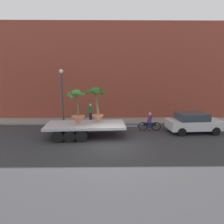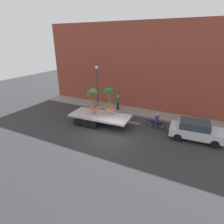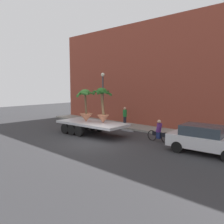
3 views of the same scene
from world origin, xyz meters
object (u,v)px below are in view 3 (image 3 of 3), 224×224
(potted_palm_middle, at_px, (103,105))
(parked_car, at_px, (205,139))
(flatbed_trailer, at_px, (90,124))
(cyclist, at_px, (159,132))
(street_lamp, at_px, (103,91))
(pedestrian_near_gate, at_px, (125,116))
(potted_palm_rear, at_px, (86,107))

(potted_palm_middle, relative_size, parked_car, 0.63)
(flatbed_trailer, distance_m, cyclist, 5.51)
(potted_palm_middle, relative_size, street_lamp, 0.55)
(pedestrian_near_gate, relative_size, street_lamp, 0.35)
(potted_palm_middle, distance_m, street_lamp, 4.82)
(potted_palm_rear, bearing_deg, flatbed_trailer, 28.26)
(pedestrian_near_gate, bearing_deg, flatbed_trailer, -93.33)
(flatbed_trailer, height_order, cyclist, cyclist)
(street_lamp, bearing_deg, potted_palm_rear, -63.00)
(potted_palm_middle, relative_size, pedestrian_near_gate, 1.55)
(potted_palm_middle, xyz_separation_m, pedestrian_near_gate, (-0.84, 3.66, -1.27))
(flatbed_trailer, xyz_separation_m, street_lamp, (-2.25, 3.74, 2.46))
(cyclist, height_order, parked_car, parked_car)
(street_lamp, bearing_deg, parked_car, -14.31)
(street_lamp, bearing_deg, potted_palm_middle, -45.38)
(cyclist, bearing_deg, flatbed_trailer, -163.85)
(potted_palm_middle, height_order, cyclist, potted_palm_middle)
(parked_car, relative_size, street_lamp, 0.87)
(flatbed_trailer, distance_m, potted_palm_rear, 1.36)
(potted_palm_rear, relative_size, street_lamp, 0.52)
(cyclist, relative_size, parked_car, 0.44)
(parked_car, xyz_separation_m, street_lamp, (-10.87, 2.77, 2.40))
(potted_palm_rear, distance_m, parked_car, 9.05)
(cyclist, xyz_separation_m, street_lamp, (-7.54, 2.21, 2.56))
(flatbed_trailer, bearing_deg, street_lamp, 121.08)
(flatbed_trailer, bearing_deg, cyclist, 16.15)
(potted_palm_rear, height_order, parked_car, potted_palm_rear)
(potted_palm_middle, bearing_deg, parked_car, 4.55)
(flatbed_trailer, height_order, potted_palm_middle, potted_palm_middle)
(flatbed_trailer, xyz_separation_m, potted_palm_middle, (1.07, 0.37, 1.55))
(potted_palm_rear, relative_size, cyclist, 1.37)
(parked_car, xyz_separation_m, pedestrian_near_gate, (-8.38, 3.06, 0.22))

